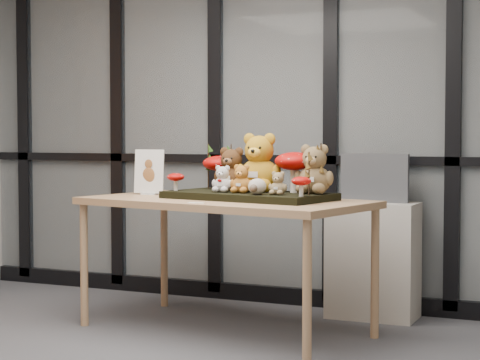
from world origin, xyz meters
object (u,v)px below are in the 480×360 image
at_px(monitor, 375,178).
at_px(mushroom_back_right, 295,170).
at_px(mushroom_front_right, 301,185).
at_px(display_table, 225,209).
at_px(bear_pooh_yellow, 259,159).
at_px(mushroom_front_left, 176,181).
at_px(bear_small_yellow, 242,177).
at_px(bear_tan_back, 315,167).
at_px(sign_holder, 149,174).
at_px(diorama_tray, 249,196).
at_px(bear_white_bow, 223,177).
at_px(bear_beige_small, 278,182).
at_px(plush_cream_hedgehog, 257,186).
at_px(mushroom_back_left, 219,171).
at_px(cabinet, 373,260).
at_px(bear_brown_medium, 232,167).

bearing_deg(monitor, mushroom_back_right, -114.77).
bearing_deg(mushroom_front_right, display_table, 161.55).
xyz_separation_m(bear_pooh_yellow, mushroom_front_left, (-0.52, -0.14, -0.14)).
bearing_deg(bear_pooh_yellow, bear_small_yellow, -92.81).
distance_m(bear_tan_back, mushroom_front_right, 0.29).
relative_size(bear_pooh_yellow, sign_holder, 1.33).
height_order(diorama_tray, sign_holder, sign_holder).
bearing_deg(bear_pooh_yellow, mushroom_back_right, 9.09).
height_order(bear_pooh_yellow, bear_small_yellow, bear_pooh_yellow).
bearing_deg(mushroom_front_left, monitor, 37.03).
bearing_deg(mushroom_front_left, bear_white_bow, -3.49).
xyz_separation_m(bear_pooh_yellow, monitor, (0.55, 0.67, -0.14)).
relative_size(bear_white_bow, bear_beige_small, 1.19).
bearing_deg(bear_white_bow, mushroom_front_right, -3.85).
relative_size(plush_cream_hedgehog, mushroom_front_right, 0.84).
relative_size(diorama_tray, bear_tan_back, 3.13).
bearing_deg(bear_tan_back, bear_beige_small, -117.88).
bearing_deg(mushroom_back_left, diorama_tray, -33.43).
relative_size(diorama_tray, bear_beige_small, 6.66).
relative_size(cabinet, monitor, 1.69).
height_order(bear_white_bow, cabinet, bear_white_bow).
height_order(bear_brown_medium, bear_beige_small, bear_brown_medium).
relative_size(sign_holder, monitor, 0.65).
relative_size(diorama_tray, plush_cream_hedgehog, 9.51).
distance_m(display_table, plush_cream_hedgehog, 0.36).
bearing_deg(cabinet, display_table, -133.20).
xyz_separation_m(diorama_tray, mushroom_front_right, (0.43, -0.23, 0.09)).
distance_m(plush_cream_hedgehog, mushroom_back_left, 0.58).
distance_m(bear_pooh_yellow, cabinet, 1.10).
distance_m(bear_pooh_yellow, mushroom_back_right, 0.25).
height_order(bear_tan_back, bear_white_bow, bear_tan_back).
bearing_deg(bear_tan_back, bear_white_bow, -157.34).
xyz_separation_m(bear_brown_medium, mushroom_front_right, (0.60, -0.35, -0.09)).
xyz_separation_m(bear_beige_small, mushroom_front_right, (0.17, -0.08, -0.01)).
bearing_deg(mushroom_front_left, mushroom_back_right, 9.45).
height_order(bear_brown_medium, mushroom_front_left, bear_brown_medium).
xyz_separation_m(bear_beige_small, monitor, (0.33, 0.91, -0.01)).
relative_size(mushroom_back_right, sign_holder, 0.91).
bearing_deg(bear_beige_small, monitor, 81.70).
bearing_deg(cabinet, bear_small_yellow, -125.93).
relative_size(display_table, cabinet, 2.46).
bearing_deg(bear_beige_small, mushroom_front_left, -176.32).
height_order(mushroom_back_right, mushroom_front_left, mushroom_back_right).
height_order(mushroom_front_left, monitor, monitor).
bearing_deg(mushroom_back_left, mushroom_front_right, -30.34).
relative_size(bear_pooh_yellow, bear_beige_small, 2.62).
relative_size(bear_brown_medium, bear_white_bow, 1.66).
relative_size(sign_holder, cabinet, 0.39).
relative_size(mushroom_front_right, sign_holder, 0.42).
relative_size(display_table, bear_tan_back, 5.88).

